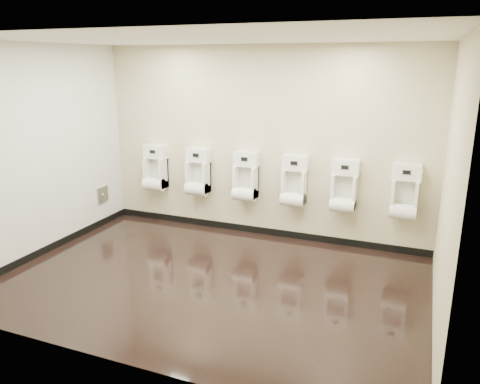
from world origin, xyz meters
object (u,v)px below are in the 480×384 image
object	(u,v)px
urinal_5	(405,196)
urinal_2	(246,180)
access_panel	(103,195)
urinal_4	(344,190)
urinal_1	(198,175)
urinal_3	(294,185)
urinal_0	(155,171)

from	to	relation	value
urinal_5	urinal_2	bearing A→B (deg)	180.00
access_panel	urinal_2	xyz separation A→B (m)	(2.30, 0.42, 0.36)
urinal_2	urinal_4	size ratio (longest dim) A/B	1.00
access_panel	urinal_5	world-z (taller)	urinal_5
urinal_1	urinal_2	bearing A→B (deg)	0.00
urinal_5	urinal_3	bearing A→B (deg)	180.00
urinal_0	urinal_4	size ratio (longest dim) A/B	1.00
urinal_1	urinal_2	distance (m)	0.79
urinal_2	urinal_4	xyz separation A→B (m)	(1.46, 0.00, 0.00)
urinal_1	urinal_4	xyz separation A→B (m)	(2.25, 0.00, 0.00)
urinal_0	urinal_2	world-z (taller)	same
urinal_0	urinal_4	world-z (taller)	same
access_panel	urinal_1	xyz separation A→B (m)	(1.50, 0.42, 0.36)
urinal_3	urinal_5	xyz separation A→B (m)	(1.50, 0.00, 0.00)
urinal_0	urinal_2	distance (m)	1.56
urinal_1	urinal_3	size ratio (longest dim) A/B	1.00
urinal_2	urinal_3	size ratio (longest dim) A/B	1.00
urinal_2	urinal_4	bearing A→B (deg)	0.00
urinal_1	urinal_2	xyz separation A→B (m)	(0.79, 0.00, 0.00)
urinal_4	urinal_3	bearing A→B (deg)	180.00
urinal_1	urinal_3	bearing A→B (deg)	0.00
urinal_1	urinal_5	xyz separation A→B (m)	(3.04, 0.00, 0.00)
urinal_1	urinal_4	distance (m)	2.25
access_panel	urinal_4	world-z (taller)	urinal_4
urinal_4	urinal_5	size ratio (longest dim) A/B	1.00
access_panel	urinal_5	xyz separation A→B (m)	(4.54, 0.42, 0.36)
urinal_4	urinal_5	distance (m)	0.79
urinal_0	urinal_2	bearing A→B (deg)	0.00
urinal_0	urinal_3	size ratio (longest dim) A/B	1.00
access_panel	urinal_5	distance (m)	4.58
urinal_0	urinal_2	size ratio (longest dim) A/B	1.00
urinal_3	urinal_5	world-z (taller)	same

